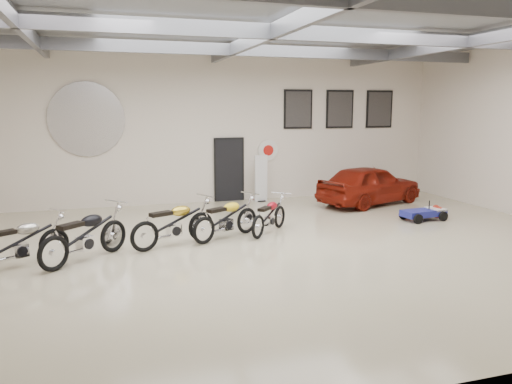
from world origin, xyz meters
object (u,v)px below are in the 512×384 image
object	(u,v)px
motorcycle_gold	(174,222)
motorcycle_yellow	(226,217)
motorcycle_black	(85,234)
motorcycle_red	(269,215)
motorcycle_silver	(19,242)
vintage_car	(370,184)
go_kart	(427,210)
banner_stand	(261,177)

from	to	relation	value
motorcycle_gold	motorcycle_yellow	bearing A→B (deg)	-11.36
motorcycle_black	motorcycle_gold	distance (m)	2.02
motorcycle_red	motorcycle_silver	bearing A→B (deg)	145.67
motorcycle_red	vintage_car	distance (m)	5.16
motorcycle_gold	motorcycle_yellow	world-z (taller)	motorcycle_gold
motorcycle_red	go_kart	world-z (taller)	motorcycle_red
motorcycle_black	go_kart	distance (m)	9.27
motorcycle_gold	go_kart	bearing A→B (deg)	-18.82
motorcycle_gold	motorcycle_yellow	distance (m)	1.34
banner_stand	go_kart	distance (m)	5.51
motorcycle_silver	motorcycle_red	bearing A→B (deg)	-20.51
motorcycle_gold	vintage_car	distance (m)	7.58
motorcycle_silver	motorcycle_black	bearing A→B (deg)	-29.11
banner_stand	motorcycle_black	world-z (taller)	banner_stand
go_kart	vintage_car	world-z (taller)	vintage_car
motorcycle_black	motorcycle_yellow	distance (m)	3.35
banner_stand	vintage_car	distance (m)	3.62
go_kart	banner_stand	bearing A→B (deg)	126.63
go_kart	vintage_car	bearing A→B (deg)	93.01
motorcycle_black	motorcycle_red	size ratio (longest dim) A/B	1.21
motorcycle_silver	vintage_car	xyz separation A→B (m)	(10.05, 3.85, 0.12)
motorcycle_gold	motorcycle_black	bearing A→B (deg)	174.40
banner_stand	go_kart	bearing A→B (deg)	-57.21
motorcycle_yellow	vintage_car	distance (m)	6.28
banner_stand	motorcycle_black	distance (m)	7.65
banner_stand	go_kart	xyz separation A→B (m)	(3.66, -4.08, -0.55)
motorcycle_silver	go_kart	bearing A→B (deg)	-25.25
banner_stand	motorcycle_silver	world-z (taller)	banner_stand
motorcycle_silver	vintage_car	world-z (taller)	vintage_car
motorcycle_gold	go_kart	xyz separation A→B (m)	(7.26, 0.58, -0.27)
banner_stand	vintage_car	bearing A→B (deg)	-33.66
motorcycle_black	motorcycle_gold	size ratio (longest dim) A/B	1.03
motorcycle_gold	vintage_car	bearing A→B (deg)	1.26
motorcycle_gold	go_kart	distance (m)	7.29
go_kart	vintage_car	distance (m)	2.63
banner_stand	motorcycle_yellow	distance (m)	4.96
motorcycle_yellow	vintage_car	bearing A→B (deg)	-1.75
go_kart	motorcycle_silver	bearing A→B (deg)	-178.35
motorcycle_black	motorcycle_yellow	bearing A→B (deg)	-26.87
motorcycle_black	vintage_car	distance (m)	9.59
vintage_car	banner_stand	bearing A→B (deg)	46.08
motorcycle_silver	banner_stand	bearing A→B (deg)	6.16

